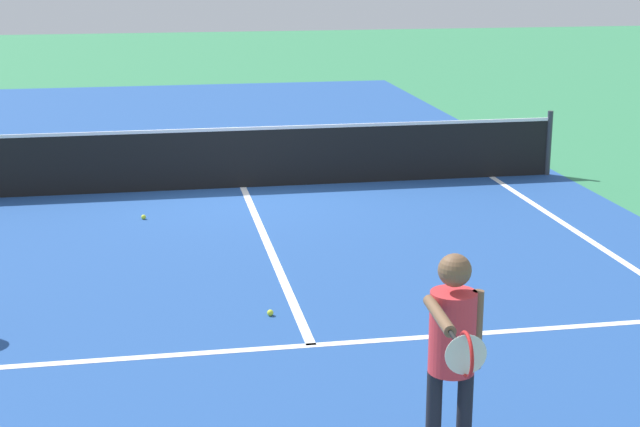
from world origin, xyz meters
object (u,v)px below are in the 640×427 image
net (242,157)px  tennis_ball_near_net (144,217)px  tennis_ball_mid_court (270,313)px  player_near (453,344)px

net → tennis_ball_near_net: net is taller
net → tennis_ball_near_net: (-1.55, -1.62, -0.46)m
tennis_ball_mid_court → tennis_ball_near_net: (-1.26, 3.95, 0.00)m
net → tennis_ball_mid_court: 5.59m
player_near → tennis_ball_near_net: player_near is taller
player_near → tennis_ball_mid_court: (-0.82, 3.37, -1.01)m
player_near → tennis_ball_near_net: 7.68m
player_near → net: bearing=93.5°
tennis_ball_mid_court → tennis_ball_near_net: size_ratio=1.00×
player_near → tennis_ball_mid_court: bearing=103.7°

